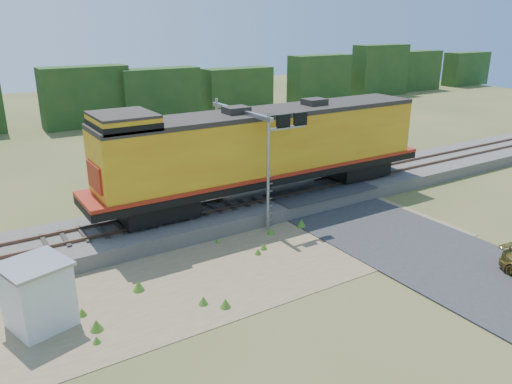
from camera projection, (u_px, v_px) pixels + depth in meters
ground at (271, 260)px, 23.82m from camera, size 140.00×140.00×0.00m
ballast at (213, 214)px, 28.48m from camera, size 70.00×5.00×0.80m
rails at (212, 206)px, 28.33m from camera, size 70.00×1.54×0.16m
dirt_shoulder at (230, 266)px, 23.20m from camera, size 26.00×8.00×0.03m
road at (367, 223)px, 27.94m from camera, size 7.00×66.00×0.86m
tree_line_north at (72, 98)px, 53.15m from camera, size 130.00×3.00×6.50m
weed_clumps at (205, 279)px, 22.13m from camera, size 15.00×6.20×0.56m
locomotive at (264, 149)px, 29.18m from camera, size 21.97×3.35×5.67m
shed at (38, 295)px, 18.32m from camera, size 2.72×2.72×2.60m
signal_gantry at (252, 134)px, 27.64m from camera, size 2.56×6.20×6.46m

